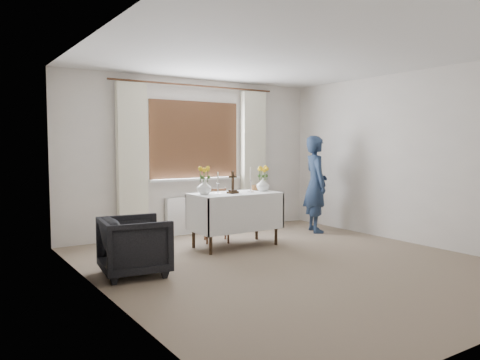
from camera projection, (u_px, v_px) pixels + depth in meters
name	position (u px, v px, depth m)	size (l,w,h in m)	color
ground	(293.00, 264.00, 5.64)	(5.00, 5.00, 0.00)	gray
altar_table	(235.00, 220.00, 6.60)	(1.24, 0.64, 0.76)	white
wooden_chair	(216.00, 215.00, 6.92)	(0.36, 0.36, 0.79)	brown
armchair	(135.00, 246.00, 5.15)	(0.69, 0.71, 0.65)	black
person	(316.00, 184.00, 7.70)	(0.58, 0.38, 1.59)	navy
radiator	(197.00, 215.00, 7.63)	(1.10, 0.10, 0.60)	silver
wooden_cross	(233.00, 182.00, 6.49)	(0.15, 0.10, 0.31)	black
candlestick_left	(218.00, 183.00, 6.43)	(0.09, 0.09, 0.30)	white
candlestick_right	(251.00, 180.00, 6.66)	(0.10, 0.10, 0.35)	white
flower_vase_left	(204.00, 187.00, 6.37)	(0.19, 0.19, 0.20)	white
flower_vase_right	(263.00, 185.00, 6.82)	(0.18, 0.18, 0.19)	white
wicker_basket	(258.00, 188.00, 6.98)	(0.20, 0.20, 0.08)	brown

